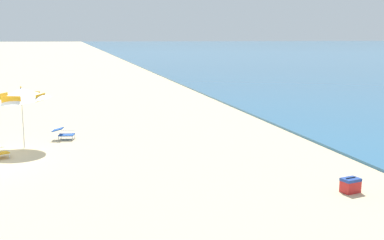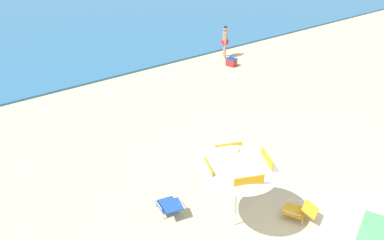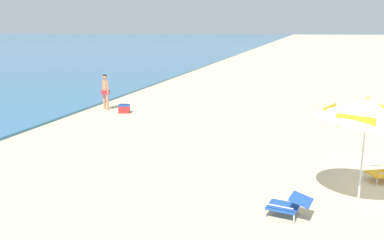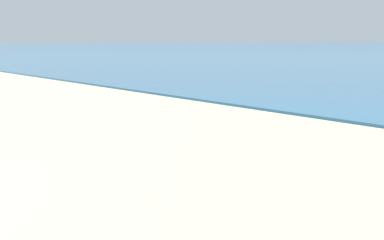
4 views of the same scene
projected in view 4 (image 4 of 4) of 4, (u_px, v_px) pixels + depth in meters
The scene contains 0 objects.
Camera 4 is at (8.79, 0.23, 2.53)m, focal length 43.69 mm.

